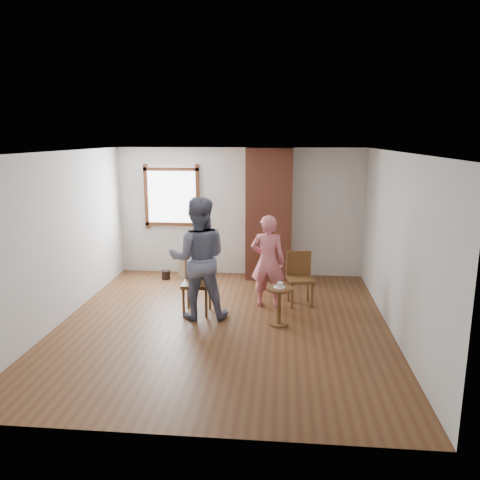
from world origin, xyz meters
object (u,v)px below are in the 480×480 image
object	(u,v)px
man	(198,259)
dining_chair_left	(198,279)
stoneware_crock	(187,266)
person_pink	(268,261)
dining_chair_right	(300,275)
side_table	(279,300)

from	to	relation	value
man	dining_chair_left	bearing A→B (deg)	-83.23
stoneware_crock	person_pink	size ratio (longest dim) A/B	0.29
stoneware_crock	man	size ratio (longest dim) A/B	0.24
stoneware_crock	person_pink	bearing A→B (deg)	-42.33
stoneware_crock	dining_chair_right	xyz separation A→B (m)	(2.24, -1.36, 0.28)
dining_chair_right	man	size ratio (longest dim) A/B	0.47
dining_chair_right	side_table	bearing A→B (deg)	-118.01
dining_chair_left	person_pink	distance (m)	1.20
dining_chair_left	man	distance (m)	0.50
side_table	stoneware_crock	bearing A→B (deg)	129.16
stoneware_crock	person_pink	distance (m)	2.37
stoneware_crock	man	bearing A→B (deg)	-73.18
man	person_pink	size ratio (longest dim) A/B	1.22
dining_chair_left	person_pink	size ratio (longest dim) A/B	0.62
side_table	person_pink	xyz separation A→B (m)	(-0.20, 0.79, 0.38)
dining_chair_right	side_table	world-z (taller)	dining_chair_right
dining_chair_left	man	world-z (taller)	man
man	person_pink	world-z (taller)	man
man	person_pink	xyz separation A→B (m)	(1.06, 0.58, -0.18)
stoneware_crock	person_pink	xyz separation A→B (m)	(1.70, -1.55, 0.56)
stoneware_crock	dining_chair_right	bearing A→B (deg)	-31.27
dining_chair_left	person_pink	world-z (taller)	person_pink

